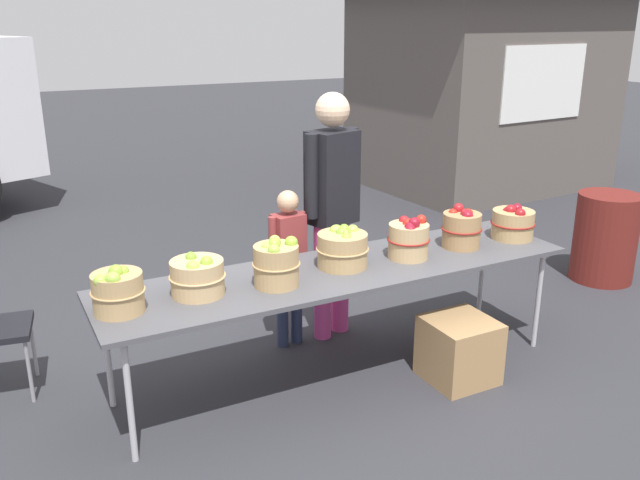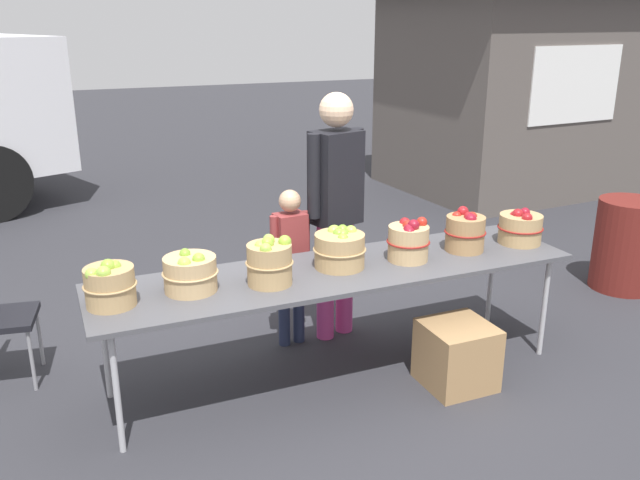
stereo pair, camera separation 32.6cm
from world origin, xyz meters
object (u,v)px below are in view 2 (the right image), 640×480
Objects in this scene: child_customer at (291,255)px; trash_barrel at (627,245)px; market_table at (339,274)px; apple_basket_green_2 at (270,262)px; apple_basket_green_1 at (190,273)px; vendor_adult at (336,198)px; apple_basket_green_3 at (340,249)px; apple_basket_green_0 at (110,285)px; produce_crate at (457,355)px; apple_basket_red_1 at (465,232)px; apple_basket_red_0 at (409,241)px; apple_basket_red_2 at (520,228)px.

trash_barrel is at bearing 171.76° from child_customer.
trash_barrel is at bearing 7.77° from market_table.
trash_barrel is (3.40, 0.46, -0.49)m from apple_basket_green_2.
vendor_adult is at bearing 25.03° from apple_basket_green_1.
apple_basket_green_3 is at bearing 1.18° from apple_basket_green_1.
apple_basket_green_0 is 1.40m from child_customer.
vendor_adult is 4.28× the size of produce_crate.
apple_basket_green_1 reaches higher than market_table.
apple_basket_green_2 is at bearing -9.91° from apple_basket_green_1.
trash_barrel is at bearing 11.64° from apple_basket_red_1.
apple_basket_red_0 is at bearing -177.54° from apple_basket_red_1.
apple_basket_green_1 is at bearing -178.82° from apple_basket_green_3.
apple_basket_red_2 is 0.76× the size of produce_crate.
apple_basket_red_1 is (0.45, 0.02, 0.00)m from apple_basket_red_0.
apple_basket_red_2 is at bearing 153.57° from child_customer.
apple_basket_red_0 is (0.96, 0.04, -0.01)m from apple_basket_green_2.
produce_crate is at bearing -10.77° from apple_basket_green_0.
apple_basket_green_1 is at bearing 178.26° from apple_basket_red_0.
apple_basket_red_1 is 0.92m from vendor_adult.
apple_basket_red_1 is 2.08m from trash_barrel.
trash_barrel is (4.31, 0.42, -0.48)m from apple_basket_green_0.
child_customer is (-0.60, 0.57, -0.20)m from apple_basket_red_0.
apple_basket_green_0 is (-1.39, -0.02, 0.16)m from market_table.
apple_basket_green_0 reaches higher than market_table.
apple_basket_red_2 is (2.32, -0.04, 0.00)m from apple_basket_green_1.
produce_crate is at bearing -17.06° from apple_basket_green_2.
apple_basket_green_0 is at bearing 177.42° from apple_basket_green_2.
apple_basket_green_3 is 0.47m from apple_basket_red_0.
apple_basket_green_1 is 1.77m from produce_crate.
vendor_adult is (-0.71, 0.57, 0.17)m from apple_basket_red_1.
apple_basket_red_1 is (2.32, 0.01, 0.01)m from apple_basket_green_0.
apple_basket_green_0 is at bearing -174.38° from trash_barrel.
apple_basket_green_0 is 1.73m from vendor_adult.
trash_barrel is at bearing 19.63° from produce_crate.
apple_basket_green_2 is at bearing 26.21° from vendor_adult.
apple_basket_green_2 reaches higher than apple_basket_red_0.
apple_basket_green_3 is 1.16× the size of apple_basket_red_1.
trash_barrel is at bearing 15.58° from apple_basket_red_2.
apple_basket_green_1 reaches higher than trash_barrel.
market_table is 0.95m from apple_basket_green_1.
apple_basket_green_3 is 0.57m from child_customer.
produce_crate is (0.77, -0.96, -0.47)m from child_customer.
apple_basket_green_3 is (0.96, 0.02, 0.01)m from apple_basket_green_1.
child_customer is at bearing 105.48° from apple_basket_green_3.
apple_basket_green_0 is 0.25× the size of child_customer.
market_table is at bearing 96.87° from child_customer.
trash_barrel is 2.42m from produce_crate.
vendor_adult is (-0.26, 0.59, 0.17)m from apple_basket_red_0.
vendor_adult is (0.21, 0.52, 0.18)m from apple_basket_green_3.
apple_basket_green_1 is at bearing 27.54° from child_customer.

